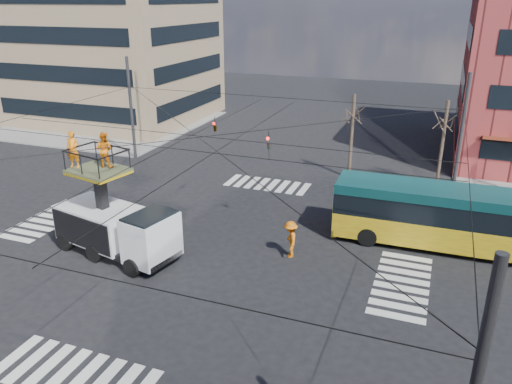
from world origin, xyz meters
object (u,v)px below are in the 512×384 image
Objects in this scene: utility_truck at (115,217)px; flagger at (290,239)px; worker_ground at (76,222)px; city_bus at (460,218)px; traffic_cone at (106,237)px.

flagger is at bearing 31.03° from utility_truck.
utility_truck is 3.86× the size of flagger.
worker_ground is at bearing 176.37° from utility_truck.
city_bus reaches higher than traffic_cone.
utility_truck is at bearing -158.64° from city_bus.
worker_ground is 11.62m from flagger.
flagger is (11.46, 1.88, 0.10)m from worker_ground.
worker_ground reaches higher than traffic_cone.
traffic_cone is at bearing -95.51° from worker_ground.
traffic_cone is 0.35× the size of flagger.
utility_truck is 0.58× the size of city_bus.
city_bus reaches higher than flagger.
worker_ground is at bearing 176.79° from traffic_cone.
traffic_cone is at bearing -102.43° from flagger.
flagger is at bearing -82.96° from worker_ground.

